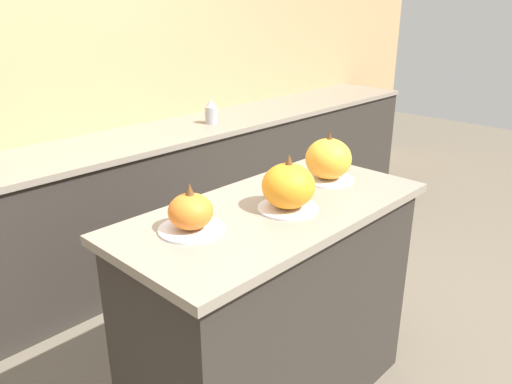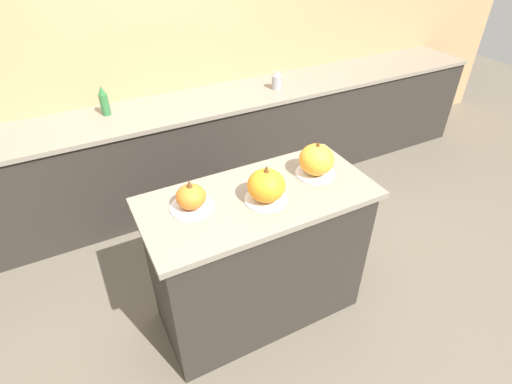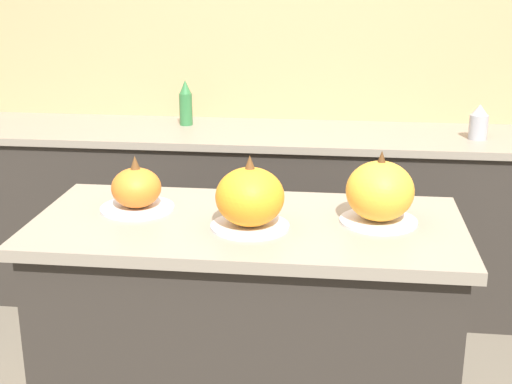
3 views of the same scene
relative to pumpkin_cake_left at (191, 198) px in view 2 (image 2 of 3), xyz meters
The scene contains 9 objects.
ground_plane 1.06m from the pumpkin_cake_left, 10.80° to the right, with size 12.00×12.00×0.00m, color #665B4C.
wall_back 1.74m from the pumpkin_cake_left, 78.27° to the left, with size 8.00×0.06×2.50m.
kitchen_island 0.64m from the pumpkin_cake_left, 10.80° to the right, with size 1.27×0.60×0.93m.
back_counter 1.51m from the pumpkin_cake_left, 75.53° to the left, with size 6.00×0.60×0.88m.
pumpkin_cake_left is the anchor object (origin of this frame).
pumpkin_cake_center 0.38m from the pumpkin_cake_left, 17.77° to the right, with size 0.23×0.23×0.21m.
pumpkin_cake_right 0.73m from the pumpkin_cake_left, ahead, with size 0.23×0.23×0.22m.
bottle_tall 1.46m from the pumpkin_cake_left, 96.33° to the left, with size 0.07×0.07×0.23m.
bottle_short 1.81m from the pumpkin_cake_left, 46.41° to the left, with size 0.09×0.09×0.16m.
Camera 2 is at (-0.80, -1.50, 2.20)m, focal length 28.00 mm.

